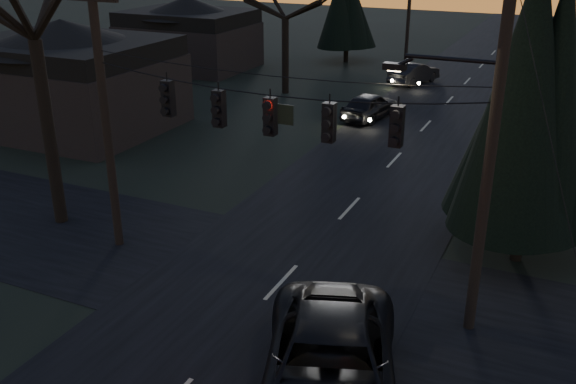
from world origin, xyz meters
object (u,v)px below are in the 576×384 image
at_px(sedan_oncoming_b, 414,73).
at_px(evergreen_right, 538,111).
at_px(sedan_oncoming_a, 370,106).
at_px(utility_pole_right, 468,327).
at_px(utility_pole_far_l, 405,59).
at_px(utility_pole_left, 120,244).
at_px(utility_pole_far_r, 550,96).
at_px(suv_near, 330,369).

bearing_deg(sedan_oncoming_b, evergreen_right, 130.61).
distance_m(sedan_oncoming_a, sedan_oncoming_b, 9.61).
height_order(utility_pole_right, utility_pole_far_l, utility_pole_right).
bearing_deg(utility_pole_far_l, utility_pole_left, -90.00).
bearing_deg(utility_pole_right, sedan_oncoming_a, 115.68).
bearing_deg(utility_pole_far_r, utility_pole_far_l, 145.18).
bearing_deg(utility_pole_left, utility_pole_far_l, 90.00).
bearing_deg(sedan_oncoming_b, utility_pole_left, 102.89).
distance_m(utility_pole_left, evergreen_right, 13.85).
height_order(utility_pole_left, sedan_oncoming_a, utility_pole_left).
height_order(evergreen_right, sedan_oncoming_b, evergreen_right).
xyz_separation_m(evergreen_right, sedan_oncoming_b, (-9.37, 23.24, -4.18)).
height_order(utility_pole_far_r, suv_near, utility_pole_far_r).
bearing_deg(suv_near, utility_pole_left, 135.88).
distance_m(utility_pole_far_l, sedan_oncoming_b, 8.79).
height_order(sedan_oncoming_a, sedan_oncoming_b, sedan_oncoming_a).
xyz_separation_m(utility_pole_right, utility_pole_far_l, (-11.50, 36.00, 0.00)).
relative_size(evergreen_right, sedan_oncoming_b, 2.01).
height_order(evergreen_right, sedan_oncoming_a, evergreen_right).
xyz_separation_m(utility_pole_left, sedan_oncoming_b, (2.80, 27.70, 0.71)).
bearing_deg(utility_pole_right, evergreen_right, 81.49).
relative_size(utility_pole_far_r, sedan_oncoming_a, 1.98).
xyz_separation_m(utility_pole_right, sedan_oncoming_b, (-8.70, 27.70, 0.71)).
height_order(utility_pole_far_r, sedan_oncoming_b, utility_pole_far_r).
bearing_deg(sedan_oncoming_b, utility_pole_far_l, -52.69).
bearing_deg(evergreen_right, sedan_oncoming_a, 124.49).
xyz_separation_m(utility_pole_far_l, sedan_oncoming_b, (2.80, -8.30, 0.71)).
height_order(utility_pole_far_l, evergreen_right, evergreen_right).
distance_m(evergreen_right, suv_near, 10.04).
relative_size(utility_pole_right, utility_pole_left, 1.18).
height_order(utility_pole_left, suv_near, utility_pole_left).
bearing_deg(sedan_oncoming_a, utility_pole_far_l, -71.09).
relative_size(utility_pole_right, sedan_oncoming_b, 2.34).
bearing_deg(evergreen_right, suv_near, -108.79).
relative_size(sedan_oncoming_a, sedan_oncoming_b, 1.00).
xyz_separation_m(utility_pole_left, suv_near, (9.20, -4.26, 0.90)).
distance_m(utility_pole_far_r, sedan_oncoming_a, 13.21).
distance_m(utility_pole_right, sedan_oncoming_b, 29.05).
height_order(utility_pole_left, utility_pole_far_l, utility_pole_left).
xyz_separation_m(utility_pole_far_r, sedan_oncoming_a, (-8.70, -9.91, 0.73)).
bearing_deg(sedan_oncoming_a, suv_near, 116.00).
height_order(utility_pole_left, utility_pole_far_r, same).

